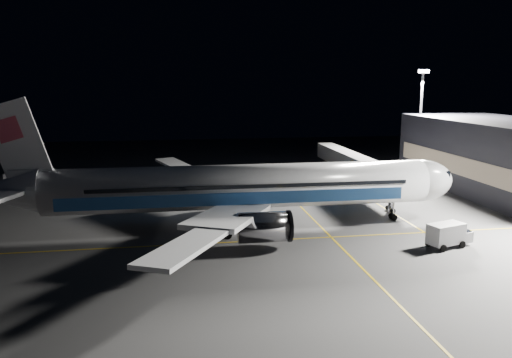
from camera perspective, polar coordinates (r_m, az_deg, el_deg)
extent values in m
plane|color=#4C4C4F|center=(64.31, -1.61, -5.48)|extent=(200.00, 200.00, 0.00)
cube|color=gold|center=(66.28, 7.02, -5.05)|extent=(0.25, 80.00, 0.01)
cube|color=gold|center=(58.63, -0.85, -7.13)|extent=(70.00, 0.25, 0.01)
cube|color=gold|center=(79.30, 13.40, -2.59)|extent=(0.25, 40.00, 0.01)
cylinder|color=silver|center=(63.00, -1.64, -0.86)|extent=(48.00, 5.60, 5.60)
ellipsoid|color=silver|center=(70.17, 18.18, -0.18)|extent=(8.96, 5.60, 5.60)
cube|color=black|center=(71.07, 19.88, 0.67)|extent=(2.20, 3.40, 0.90)
cone|color=silver|center=(65.75, -27.10, -1.32)|extent=(9.00, 5.49, 5.49)
cube|color=#204F95|center=(65.77, -2.81, -1.16)|extent=(42.24, 0.25, 1.50)
cube|color=#204F95|center=(60.38, -2.24, -2.26)|extent=(42.24, 0.25, 1.50)
cube|color=silver|center=(70.87, -4.47, -0.87)|extent=(11.36, 15.23, 1.53)
cube|color=silver|center=(55.37, -3.13, -4.26)|extent=(11.36, 15.23, 1.53)
cube|color=silver|center=(82.78, -8.64, 1.39)|extent=(8.57, 13.22, 1.31)
cube|color=silver|center=(42.90, -8.10, -7.74)|extent=(8.57, 13.22, 1.31)
cube|color=silver|center=(70.42, -25.46, -0.17)|extent=(6.20, 9.67, 0.45)
cube|color=white|center=(64.18, -25.61, 3.89)|extent=(7.53, 0.40, 10.28)
cube|color=#D64963|center=(64.28, -26.40, 5.09)|extent=(3.22, 0.55, 3.22)
cylinder|color=#B7B7BF|center=(72.46, -1.61, -1.50)|extent=(5.60, 3.40, 3.40)
cylinder|color=#B7B7BF|center=(55.22, 0.83, -5.52)|extent=(5.60, 3.40, 3.40)
cylinder|color=#9999A0|center=(69.53, 15.41, -3.55)|extent=(0.26, 0.26, 2.50)
cylinder|color=black|center=(69.73, 15.38, -4.18)|extent=(0.90, 0.70, 0.90)
cylinder|color=#9999A0|center=(67.80, -4.61, -3.55)|extent=(0.26, 0.26, 2.50)
cylinder|color=#9999A0|center=(59.54, -3.96, -5.61)|extent=(0.26, 0.26, 2.50)
cylinder|color=black|center=(67.98, -4.60, -4.12)|extent=(1.10, 1.60, 1.10)
cylinder|color=black|center=(59.75, -3.95, -6.26)|extent=(1.10, 1.60, 1.10)
cube|color=black|center=(93.28, 26.39, 2.33)|extent=(18.00, 40.00, 12.00)
cube|color=brown|center=(88.51, 21.55, 1.64)|extent=(0.15, 36.00, 3.00)
cube|color=#B2B2B7|center=(87.59, 11.05, 1.86)|extent=(3.00, 33.90, 2.80)
cube|color=#B2B2B7|center=(73.15, 15.27, -0.13)|extent=(3.60, 3.20, 3.40)
cylinder|color=#9999A0|center=(73.78, 15.15, -2.46)|extent=(0.70, 0.70, 3.10)
cylinder|color=black|center=(73.27, 15.39, -3.53)|extent=(0.70, 0.30, 0.70)
cylinder|color=black|center=(74.86, 14.82, -3.19)|extent=(0.70, 0.30, 0.70)
cylinder|color=#59595E|center=(105.05, 18.22, 5.98)|extent=(0.44, 0.44, 20.00)
cube|color=#59595E|center=(104.74, 18.57, 11.60)|extent=(2.40, 0.50, 0.80)
cube|color=white|center=(104.43, 18.66, 11.60)|extent=(2.20, 0.15, 0.60)
cube|color=white|center=(60.04, 20.89, -5.84)|extent=(4.57, 3.21, 2.28)
cube|color=white|center=(62.01, 22.42, -6.03)|extent=(2.17, 2.37, 1.24)
cube|color=black|center=(61.87, 22.46, -5.57)|extent=(1.71, 2.05, 0.52)
cylinder|color=black|center=(62.11, 20.99, -6.44)|extent=(0.87, 0.49, 0.83)
cylinder|color=black|center=(60.74, 22.50, -6.95)|extent=(0.87, 0.49, 0.83)
cylinder|color=black|center=(60.07, 19.10, -6.90)|extent=(0.87, 0.49, 0.83)
cylinder|color=black|center=(58.66, 20.62, -7.44)|extent=(0.87, 0.49, 0.83)
cube|color=black|center=(81.72, -9.49, -1.52)|extent=(2.61, 2.10, 1.04)
cube|color=black|center=(81.58, -9.50, -1.07)|extent=(1.21, 1.21, 0.57)
sphere|color=#FFF2CC|center=(80.89, -9.63, -1.66)|extent=(0.25, 0.25, 0.25)
sphere|color=#FFF2CC|center=(81.20, -9.00, -1.59)|extent=(0.25, 0.25, 0.25)
cylinder|color=black|center=(82.83, -9.11, -1.64)|extent=(0.60, 0.39, 0.57)
cylinder|color=black|center=(81.36, -8.73, -1.86)|extent=(0.60, 0.39, 0.57)
cylinder|color=black|center=(82.29, -10.22, -1.77)|extent=(0.60, 0.39, 0.57)
cylinder|color=black|center=(80.81, -9.85, -1.99)|extent=(0.60, 0.39, 0.57)
cone|color=orange|center=(78.37, 1.29, -2.24)|extent=(0.36, 0.36, 0.55)
cone|color=orange|center=(70.91, -2.96, -3.63)|extent=(0.45, 0.45, 0.68)
cone|color=orange|center=(67.90, -3.08, -4.31)|extent=(0.43, 0.43, 0.65)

